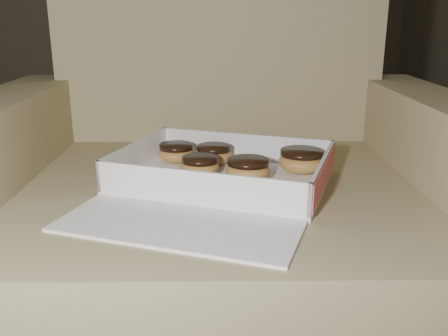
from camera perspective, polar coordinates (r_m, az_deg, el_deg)
armchair at (r=1.03m, az=-0.50°, el=-7.16°), size 0.94×0.80×0.99m
bakery_box at (r=0.87m, az=-0.61°, el=-1.69°), size 0.47×0.51×0.06m
donut_a at (r=0.91m, az=-2.74°, el=0.28°), size 0.07×0.07×0.04m
donut_b at (r=0.89m, az=2.76°, el=-0.12°), size 0.08×0.08×0.04m
donut_c at (r=0.94m, az=8.83°, el=0.88°), size 0.09×0.09×0.04m
donut_d at (r=0.99m, az=-1.15°, el=1.64°), size 0.07×0.07×0.04m
donut_e at (r=1.00m, az=-5.47°, el=1.80°), size 0.07×0.07×0.04m
crumb_a at (r=0.83m, az=7.72°, el=-3.00°), size 0.01×0.01×0.00m
crumb_b at (r=0.79m, az=6.17°, el=-4.00°), size 0.01×0.01×0.00m
crumb_c at (r=0.80m, az=5.26°, el=-3.49°), size 0.01×0.01×0.00m
crumb_d at (r=0.89m, az=-11.78°, el=-1.77°), size 0.01×0.01×0.00m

